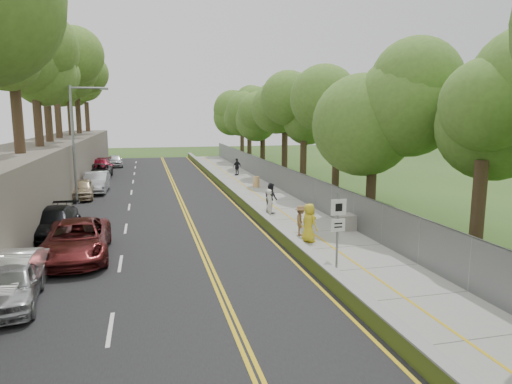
{
  "coord_description": "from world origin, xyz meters",
  "views": [
    {
      "loc": [
        -6.04,
        -18.8,
        6.07
      ],
      "look_at": [
        0.5,
        8.0,
        1.4
      ],
      "focal_mm": 32.0,
      "sensor_mm": 36.0,
      "label": 1
    }
  ],
  "objects_px": {
    "signpost": "(338,223)",
    "painter_0": "(309,223)",
    "car_0": "(12,285)",
    "car_2": "(77,240)",
    "concrete_block": "(348,222)",
    "car_1": "(9,276)",
    "person_far": "(237,167)",
    "streetlight": "(77,137)",
    "construction_barrel": "(256,182)"
  },
  "relations": [
    {
      "from": "signpost",
      "to": "painter_0",
      "type": "bearing_deg",
      "value": 84.57
    },
    {
      "from": "car_0",
      "to": "car_2",
      "type": "bearing_deg",
      "value": 68.94
    },
    {
      "from": "painter_0",
      "to": "concrete_block",
      "type": "bearing_deg",
      "value": -80.92
    },
    {
      "from": "car_1",
      "to": "person_far",
      "type": "bearing_deg",
      "value": 68.6
    },
    {
      "from": "streetlight",
      "to": "signpost",
      "type": "xyz_separation_m",
      "value": [
        11.51,
        -17.02,
        -2.68
      ]
    },
    {
      "from": "streetlight",
      "to": "concrete_block",
      "type": "height_order",
      "value": "streetlight"
    },
    {
      "from": "concrete_block",
      "to": "car_1",
      "type": "distance_m",
      "value": 15.98
    },
    {
      "from": "concrete_block",
      "to": "painter_0",
      "type": "xyz_separation_m",
      "value": [
        -2.85,
        -1.81,
        0.53
      ]
    },
    {
      "from": "construction_barrel",
      "to": "car_0",
      "type": "bearing_deg",
      "value": -121.53
    },
    {
      "from": "car_2",
      "to": "person_far",
      "type": "height_order",
      "value": "person_far"
    },
    {
      "from": "construction_barrel",
      "to": "car_0",
      "type": "xyz_separation_m",
      "value": [
        -13.33,
        -21.73,
        0.22
      ]
    },
    {
      "from": "construction_barrel",
      "to": "concrete_block",
      "type": "height_order",
      "value": "construction_barrel"
    },
    {
      "from": "construction_barrel",
      "to": "car_2",
      "type": "xyz_separation_m",
      "value": [
        -12.0,
        -16.99,
        0.33
      ]
    },
    {
      "from": "car_0",
      "to": "painter_0",
      "type": "bearing_deg",
      "value": 16.47
    },
    {
      "from": "signpost",
      "to": "person_far",
      "type": "relative_size",
      "value": 1.82
    },
    {
      "from": "painter_0",
      "to": "signpost",
      "type": "bearing_deg",
      "value": 151.29
    },
    {
      "from": "signpost",
      "to": "car_1",
      "type": "height_order",
      "value": "signpost"
    },
    {
      "from": "car_1",
      "to": "car_2",
      "type": "height_order",
      "value": "car_2"
    },
    {
      "from": "concrete_block",
      "to": "car_2",
      "type": "distance_m",
      "value": 13.42
    },
    {
      "from": "streetlight",
      "to": "car_2",
      "type": "distance_m",
      "value": 13.42
    },
    {
      "from": "streetlight",
      "to": "person_far",
      "type": "relative_size",
      "value": 4.68
    },
    {
      "from": "signpost",
      "to": "car_2",
      "type": "height_order",
      "value": "signpost"
    },
    {
      "from": "car_1",
      "to": "car_2",
      "type": "distance_m",
      "value": 4.3
    },
    {
      "from": "car_0",
      "to": "car_1",
      "type": "bearing_deg",
      "value": 104.22
    },
    {
      "from": "signpost",
      "to": "concrete_block",
      "type": "relative_size",
      "value": 2.53
    },
    {
      "from": "construction_barrel",
      "to": "car_1",
      "type": "bearing_deg",
      "value": -122.96
    },
    {
      "from": "construction_barrel",
      "to": "person_far",
      "type": "distance_m",
      "value": 7.95
    },
    {
      "from": "signpost",
      "to": "painter_0",
      "type": "xyz_separation_m",
      "value": [
        0.4,
        4.21,
        -0.98
      ]
    },
    {
      "from": "signpost",
      "to": "painter_0",
      "type": "height_order",
      "value": "signpost"
    },
    {
      "from": "streetlight",
      "to": "car_1",
      "type": "xyz_separation_m",
      "value": [
        -0.14,
        -16.78,
        -3.88
      ]
    },
    {
      "from": "construction_barrel",
      "to": "concrete_block",
      "type": "xyz_separation_m",
      "value": [
        1.3,
        -15.2,
        -0.05
      ]
    },
    {
      "from": "concrete_block",
      "to": "person_far",
      "type": "bearing_deg",
      "value": 93.35
    },
    {
      "from": "streetlight",
      "to": "construction_barrel",
      "type": "distance_m",
      "value": 14.7
    },
    {
      "from": "car_2",
      "to": "concrete_block",
      "type": "bearing_deg",
      "value": 5.61
    },
    {
      "from": "car_1",
      "to": "construction_barrel",
      "type": "bearing_deg",
      "value": 60.75
    },
    {
      "from": "construction_barrel",
      "to": "car_2",
      "type": "relative_size",
      "value": 0.16
    },
    {
      "from": "concrete_block",
      "to": "car_1",
      "type": "bearing_deg",
      "value": -158.8
    },
    {
      "from": "streetlight",
      "to": "person_far",
      "type": "bearing_deg",
      "value": 42.14
    },
    {
      "from": "concrete_block",
      "to": "car_0",
      "type": "distance_m",
      "value": 16.03
    },
    {
      "from": "car_0",
      "to": "car_2",
      "type": "distance_m",
      "value": 4.93
    },
    {
      "from": "streetlight",
      "to": "concrete_block",
      "type": "bearing_deg",
      "value": -36.69
    },
    {
      "from": "car_0",
      "to": "painter_0",
      "type": "height_order",
      "value": "painter_0"
    },
    {
      "from": "streetlight",
      "to": "construction_barrel",
      "type": "height_order",
      "value": "streetlight"
    },
    {
      "from": "concrete_block",
      "to": "painter_0",
      "type": "relative_size",
      "value": 0.65
    },
    {
      "from": "streetlight",
      "to": "car_2",
      "type": "bearing_deg",
      "value": -83.48
    },
    {
      "from": "signpost",
      "to": "car_0",
      "type": "distance_m",
      "value": 11.46
    },
    {
      "from": "person_far",
      "to": "construction_barrel",
      "type": "bearing_deg",
      "value": 66.18
    },
    {
      "from": "streetlight",
      "to": "painter_0",
      "type": "xyz_separation_m",
      "value": [
        11.91,
        -12.81,
        -3.65
      ]
    },
    {
      "from": "construction_barrel",
      "to": "car_2",
      "type": "height_order",
      "value": "car_2"
    },
    {
      "from": "streetlight",
      "to": "car_2",
      "type": "relative_size",
      "value": 1.4
    }
  ]
}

